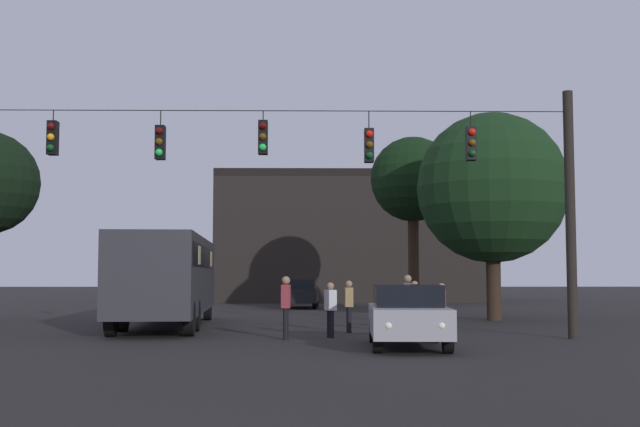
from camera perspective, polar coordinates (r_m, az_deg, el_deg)
ground_plane at (r=31.10m, az=-3.07°, el=-7.63°), size 168.00×168.00×0.00m
overhead_signal_span at (r=22.26m, az=-3.96°, el=1.72°), size 17.31×0.44×6.94m
city_bus at (r=27.68m, az=-10.81°, el=-4.10°), size 3.16×11.13×3.00m
car_near_right at (r=19.73m, az=6.28°, el=-7.18°), size 2.02×4.41×1.52m
car_far_left at (r=42.32m, az=-1.40°, el=-5.69°), size 1.98×4.40×1.52m
pedestrian_crossing_left at (r=24.45m, az=6.29°, el=-6.15°), size 0.28×0.39×1.76m
pedestrian_crossing_center at (r=24.94m, az=8.69°, el=-6.46°), size 0.29×0.39×1.50m
pedestrian_crossing_right at (r=24.52m, az=2.08°, el=-6.43°), size 0.25×0.37×1.59m
pedestrian_near_bus at (r=22.02m, az=-2.45°, el=-6.43°), size 0.25×0.37×1.72m
pedestrian_trailing at (r=25.81m, az=6.78°, el=-6.33°), size 0.26×0.37×1.57m
pedestrian_far_side at (r=22.58m, az=0.75°, el=-6.67°), size 0.35×0.42×1.55m
corner_building at (r=54.75m, az=1.97°, el=-1.86°), size 17.10×11.28×8.33m
tree_left_silhouette at (r=37.40m, az=6.64°, el=2.34°), size 3.95×3.95×8.17m
tree_right_far at (r=31.92m, az=12.17°, el=1.78°), size 5.88×5.88×8.09m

